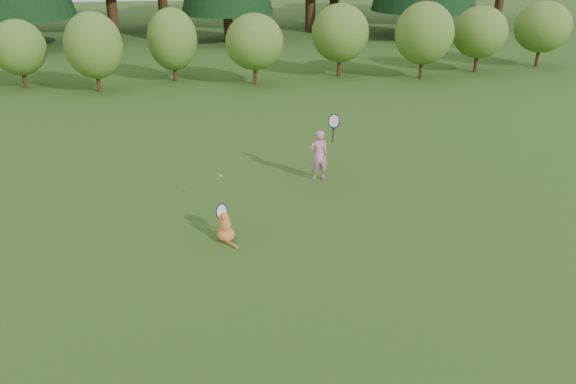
{
  "coord_description": "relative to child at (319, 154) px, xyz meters",
  "views": [
    {
      "loc": [
        -1.49,
        -8.21,
        4.7
      ],
      "look_at": [
        0.2,
        0.8,
        0.7
      ],
      "focal_mm": 35.0,
      "sensor_mm": 36.0,
      "label": 1
    }
  ],
  "objects": [
    {
      "name": "tennis_ball",
      "position": [
        -2.22,
        -1.05,
        0.06
      ],
      "size": [
        0.06,
        0.06,
        0.06
      ],
      "color": "#CCCE18",
      "rests_on": "ground"
    },
    {
      "name": "cat",
      "position": [
        -2.26,
        -2.43,
        -0.32
      ],
      "size": [
        0.39,
        0.72,
        0.72
      ],
      "rotation": [
        0.0,
        0.0,
        0.09
      ],
      "color": "orange",
      "rests_on": "ground"
    },
    {
      "name": "ground",
      "position": [
        -1.3,
        -2.96,
        -0.59
      ],
      "size": [
        100.0,
        100.0,
        0.0
      ],
      "primitive_type": "plane",
      "color": "#1C4A15",
      "rests_on": "ground"
    },
    {
      "name": "shrub_row",
      "position": [
        -1.3,
        10.04,
        0.81
      ],
      "size": [
        28.0,
        3.0,
        2.8
      ],
      "primitive_type": null,
      "color": "#517A26",
      "rests_on": "ground"
    },
    {
      "name": "child",
      "position": [
        0.0,
        0.0,
        0.0
      ],
      "size": [
        0.64,
        0.41,
        1.68
      ],
      "rotation": [
        0.0,
        0.0,
        3.17
      ],
      "color": "pink",
      "rests_on": "ground"
    }
  ]
}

